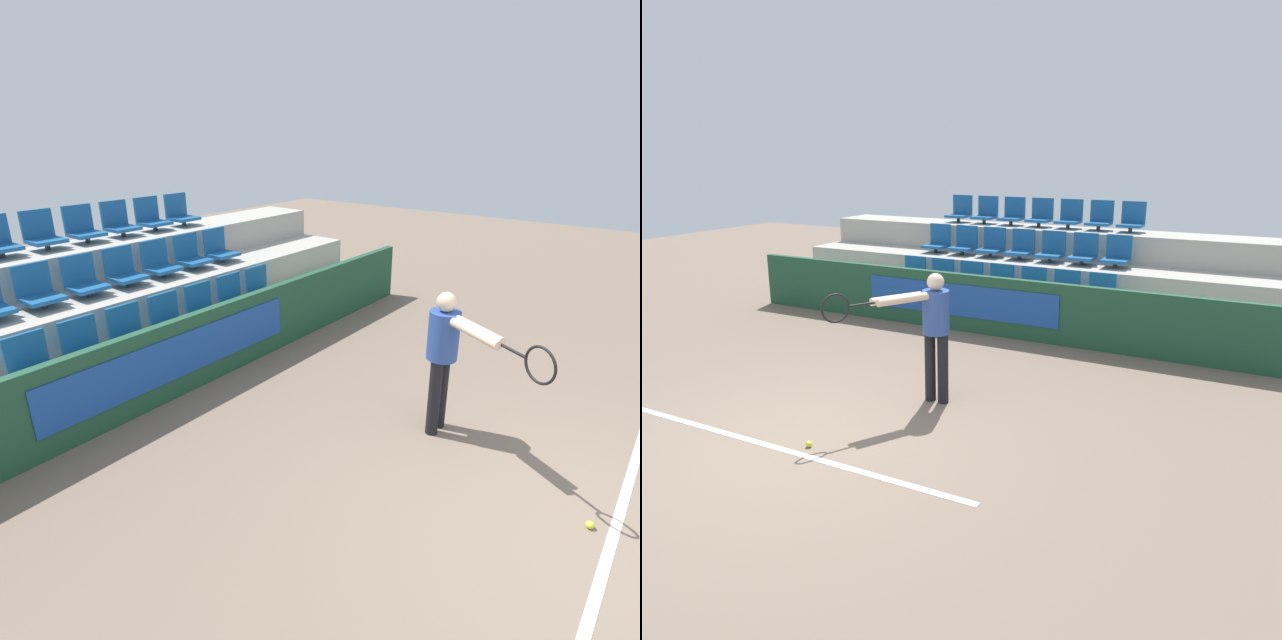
{
  "view_description": "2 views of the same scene",
  "coord_description": "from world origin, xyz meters",
  "views": [
    {
      "loc": [
        -3.7,
        -0.27,
        3.08
      ],
      "look_at": [
        0.54,
        3.0,
        1.03
      ],
      "focal_mm": 28.0,
      "sensor_mm": 36.0,
      "label": 1
    },
    {
      "loc": [
        4.31,
        -4.49,
        2.95
      ],
      "look_at": [
        0.56,
        2.68,
        0.73
      ],
      "focal_mm": 35.0,
      "sensor_mm": 36.0,
      "label": 2
    }
  ],
  "objects": [
    {
      "name": "stadium_chair_19",
      "position": [
        1.18,
        7.04,
        1.71
      ],
      "size": [
        0.44,
        0.43,
        0.54
      ],
      "color": "#333333",
      "rests_on": "bleacher_tier_back"
    },
    {
      "name": "bleacher_tier_front",
      "position": [
        0.0,
        5.01,
        0.25
      ],
      "size": [
        8.84,
        0.95,
        0.5
      ],
      "color": "#ADA89E",
      "rests_on": "ground"
    },
    {
      "name": "stadium_chair_14",
      "position": [
        -1.76,
        7.04,
        1.71
      ],
      "size": [
        0.44,
        0.43,
        0.54
      ],
      "color": "#333333",
      "rests_on": "bleacher_tier_back"
    },
    {
      "name": "stadium_chair_10",
      "position": [
        0.0,
        6.08,
        1.21
      ],
      "size": [
        0.44,
        0.43,
        0.54
      ],
      "color": "#333333",
      "rests_on": "bleacher_tier_middle"
    },
    {
      "name": "stadium_chair_16",
      "position": [
        -0.59,
        7.04,
        1.71
      ],
      "size": [
        0.44,
        0.43,
        0.54
      ],
      "color": "#333333",
      "rests_on": "bleacher_tier_back"
    },
    {
      "name": "stadium_chair_18",
      "position": [
        0.59,
        7.04,
        1.71
      ],
      "size": [
        0.44,
        0.43,
        0.54
      ],
      "color": "#333333",
      "rests_on": "bleacher_tier_back"
    },
    {
      "name": "tennis_ball",
      "position": [
        0.22,
        -0.06,
        0.03
      ],
      "size": [
        0.07,
        0.07,
        0.07
      ],
      "color": "#CCDB33",
      "rests_on": "ground"
    },
    {
      "name": "stadium_chair_0",
      "position": [
        -1.76,
        5.13,
        0.71
      ],
      "size": [
        0.44,
        0.43,
        0.54
      ],
      "color": "#333333",
      "rests_on": "bleacher_tier_front"
    },
    {
      "name": "stadium_chair_13",
      "position": [
        1.76,
        6.08,
        1.21
      ],
      "size": [
        0.44,
        0.43,
        0.54
      ],
      "color": "#333333",
      "rests_on": "bleacher_tier_middle"
    },
    {
      "name": "barrier_wall",
      "position": [
        -0.01,
        4.45,
        0.49
      ],
      "size": [
        9.24,
        0.14,
        0.97
      ],
      "color": "#1E4C33",
      "rests_on": "ground"
    },
    {
      "name": "stadium_chair_1",
      "position": [
        -1.18,
        5.13,
        0.71
      ],
      "size": [
        0.44,
        0.43,
        0.54
      ],
      "color": "#333333",
      "rests_on": "bleacher_tier_front"
    },
    {
      "name": "stadium_chair_6",
      "position": [
        1.76,
        5.13,
        0.71
      ],
      "size": [
        0.44,
        0.43,
        0.54
      ],
      "color": "#333333",
      "rests_on": "bleacher_tier_front"
    },
    {
      "name": "tennis_player",
      "position": [
        0.74,
        1.53,
        0.98
      ],
      "size": [
        0.85,
        1.38,
        1.58
      ],
      "rotation": [
        0.0,
        0.0,
        -0.51
      ],
      "color": "black",
      "rests_on": "ground"
    },
    {
      "name": "stadium_chair_11",
      "position": [
        0.59,
        6.08,
        1.21
      ],
      "size": [
        0.44,
        0.43,
        0.54
      ],
      "color": "#333333",
      "rests_on": "bleacher_tier_middle"
    },
    {
      "name": "stadium_chair_3",
      "position": [
        0.0,
        5.13,
        0.71
      ],
      "size": [
        0.44,
        0.43,
        0.54
      ],
      "color": "#333333",
      "rests_on": "bleacher_tier_front"
    },
    {
      "name": "stadium_chair_4",
      "position": [
        0.59,
        5.13,
        0.71
      ],
      "size": [
        0.44,
        0.43,
        0.54
      ],
      "color": "#333333",
      "rests_on": "bleacher_tier_front"
    },
    {
      "name": "stadium_chair_15",
      "position": [
        -1.18,
        7.04,
        1.71
      ],
      "size": [
        0.44,
        0.43,
        0.54
      ],
      "color": "#333333",
      "rests_on": "bleacher_tier_back"
    },
    {
      "name": "stadium_chair_17",
      "position": [
        0.0,
        7.04,
        1.71
      ],
      "size": [
        0.44,
        0.43,
        0.54
      ],
      "color": "#333333",
      "rests_on": "bleacher_tier_back"
    },
    {
      "name": "stadium_chair_12",
      "position": [
        1.18,
        6.08,
        1.21
      ],
      "size": [
        0.44,
        0.43,
        0.54
      ],
      "color": "#333333",
      "rests_on": "bleacher_tier_middle"
    },
    {
      "name": "ground_plane",
      "position": [
        0.0,
        0.0,
        0.0
      ],
      "size": [
        30.0,
        30.0,
        0.0
      ],
      "primitive_type": "plane",
      "color": "#7A6656"
    },
    {
      "name": "stadium_chair_2",
      "position": [
        -0.59,
        5.13,
        0.71
      ],
      "size": [
        0.44,
        0.43,
        0.54
      ],
      "color": "#333333",
      "rests_on": "bleacher_tier_front"
    },
    {
      "name": "court_baseline",
      "position": [
        0.0,
        -0.23,
        0.0
      ],
      "size": [
        4.47,
        0.08,
        0.01
      ],
      "color": "white",
      "rests_on": "ground"
    },
    {
      "name": "bleacher_tier_middle",
      "position": [
        0.0,
        5.96,
        0.5
      ],
      "size": [
        8.84,
        0.95,
        1.0
      ],
      "color": "#ADA89E",
      "rests_on": "ground"
    },
    {
      "name": "stadium_chair_5",
      "position": [
        1.18,
        5.13,
        0.71
      ],
      "size": [
        0.44,
        0.43,
        0.54
      ],
      "color": "#333333",
      "rests_on": "bleacher_tier_front"
    },
    {
      "name": "stadium_chair_9",
      "position": [
        -0.59,
        6.08,
        1.21
      ],
      "size": [
        0.44,
        0.43,
        0.54
      ],
      "color": "#333333",
      "rests_on": "bleacher_tier_middle"
    },
    {
      "name": "stadium_chair_8",
      "position": [
        -1.18,
        6.08,
        1.21
      ],
      "size": [
        0.44,
        0.43,
        0.54
      ],
      "color": "#333333",
      "rests_on": "bleacher_tier_middle"
    },
    {
      "name": "bleacher_tier_back",
      "position": [
        0.0,
        6.91,
        0.75
      ],
      "size": [
        8.84,
        0.95,
        1.49
      ],
      "color": "#ADA89E",
      "rests_on": "ground"
    },
    {
      "name": "stadium_chair_7",
      "position": [
        -1.76,
        6.08,
        1.21
      ],
      "size": [
        0.44,
        0.43,
        0.54
      ],
      "color": "#333333",
      "rests_on": "bleacher_tier_middle"
    },
    {
      "name": "stadium_chair_20",
      "position": [
        1.76,
        7.04,
        1.71
      ],
      "size": [
        0.44,
        0.43,
        0.54
      ],
      "color": "#333333",
      "rests_on": "bleacher_tier_back"
    }
  ]
}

